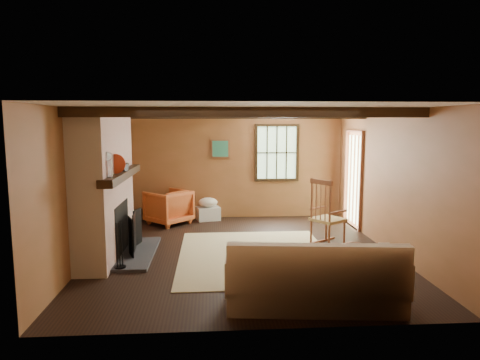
{
  "coord_description": "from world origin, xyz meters",
  "views": [
    {
      "loc": [
        -0.52,
        -7.03,
        2.19
      ],
      "look_at": [
        -0.01,
        0.4,
        1.19
      ],
      "focal_mm": 32.0,
      "sensor_mm": 36.0,
      "label": 1
    }
  ],
  "objects": [
    {
      "name": "armchair",
      "position": [
        -1.45,
        2.17,
        0.37
      ],
      "size": [
        1.14,
        1.14,
        0.75
      ],
      "primitive_type": "imported",
      "rotation": [
        0.0,
        0.0,
        -2.34
      ],
      "color": "#BF6026",
      "rests_on": "ground"
    },
    {
      "name": "fireplace",
      "position": [
        -2.23,
        -0.0,
        1.1
      ],
      "size": [
        1.02,
        2.3,
        2.4
      ],
      "color": "#A54440",
      "rests_on": "ground"
    },
    {
      "name": "ground",
      "position": [
        0.0,
        0.0,
        0.0
      ],
      "size": [
        5.5,
        5.5,
        0.0
      ],
      "primitive_type": "plane",
      "color": "black",
      "rests_on": "ground"
    },
    {
      "name": "rocking_chair",
      "position": [
        1.53,
        0.31,
        0.51
      ],
      "size": [
        0.99,
        0.88,
        1.22
      ],
      "rotation": [
        0.0,
        0.0,
        2.18
      ],
      "color": "tan",
      "rests_on": "ground"
    },
    {
      "name": "firewood_pile",
      "position": [
        -2.06,
        2.6,
        0.13
      ],
      "size": [
        0.71,
        0.13,
        0.26
      ],
      "color": "brown",
      "rests_on": "ground"
    },
    {
      "name": "room_envelope",
      "position": [
        0.22,
        0.26,
        1.63
      ],
      "size": [
        5.02,
        5.52,
        2.44
      ],
      "color": "#945734",
      "rests_on": "ground"
    },
    {
      "name": "rug",
      "position": [
        0.2,
        -0.2,
        0.0
      ],
      "size": [
        2.5,
        3.0,
        0.01
      ],
      "primitive_type": "cube",
      "color": "tan",
      "rests_on": "ground"
    },
    {
      "name": "sofa",
      "position": [
        0.71,
        -2.17,
        0.3
      ],
      "size": [
        2.18,
        1.14,
        0.85
      ],
      "rotation": [
        0.0,
        0.0,
        -0.1
      ],
      "color": "silver",
      "rests_on": "ground"
    },
    {
      "name": "laundry_basket",
      "position": [
        -0.59,
        2.49,
        0.15
      ],
      "size": [
        0.58,
        0.49,
        0.3
      ],
      "primitive_type": "cube",
      "rotation": [
        0.0,
        0.0,
        0.25
      ],
      "color": "silver",
      "rests_on": "ground"
    },
    {
      "name": "basket_pillow",
      "position": [
        -0.59,
        2.49,
        0.41
      ],
      "size": [
        0.46,
        0.38,
        0.21
      ],
      "primitive_type": "ellipsoid",
      "rotation": [
        0.0,
        0.0,
        -0.1
      ],
      "color": "silver",
      "rests_on": "laundry_basket"
    }
  ]
}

